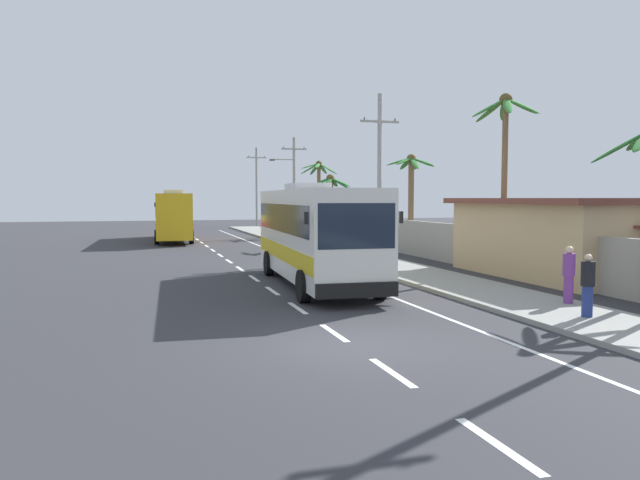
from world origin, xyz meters
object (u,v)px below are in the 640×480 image
Objects in this scene: motorcycle_beside_bus at (308,248)px; pedestrian_midwalk at (569,273)px; palm_nearest at (319,182)px; palm_third at (330,197)px; coach_bus_far_lane at (173,215)px; palm_second at (505,142)px; coach_bus_foreground at (315,232)px; utility_pole_mid at (379,172)px; palm_fourth at (411,184)px; utility_pole_distant at (257,185)px; pedestrian_near_kerb at (588,284)px; utility_pole_far at (293,183)px.

pedestrian_midwalk reaches higher than motorcycle_beside_bus.
palm_nearest is 12.79m from palm_third.
coach_bus_far_lane reaches higher than motorcycle_beside_bus.
palm_third is at bearing 64.26° from motorcycle_beside_bus.
motorcycle_beside_bus is at bearing 130.57° from palm_second.
coach_bus_foreground is 9.29m from motorcycle_beside_bus.
coach_bus_foreground is 9.69m from palm_second.
utility_pole_mid is at bearing -96.13° from palm_nearest.
palm_fourth is (12.86, -15.14, 2.07)m from coach_bus_far_lane.
coach_bus_foreground is 1.20× the size of utility_pole_mid.
palm_third is (-1.18, -32.09, -1.44)m from utility_pole_distant.
palm_second is 1.61× the size of palm_third.
utility_pole_distant is at bearing 92.32° from palm_second.
utility_pole_mid is at bearing 18.47° from pedestrian_midwalk.
pedestrian_near_kerb is 37.82m from palm_nearest.
motorcycle_beside_bus is 39.97m from utility_pole_distant.
pedestrian_midwalk is 0.20× the size of utility_pole_far.
coach_bus_far_lane is at bearing -163.86° from utility_pole_far.
palm_third is at bearing -92.11° from utility_pole_distant.
utility_pole_distant is 19.76m from palm_nearest.
motorcycle_beside_bus is 16.19m from pedestrian_midwalk.
utility_pole_mid is at bearing -57.40° from coach_bus_far_lane.
coach_bus_foreground is 1.40× the size of palm_second.
coach_bus_foreground is 17.34m from palm_third.
utility_pole_mid is at bearing 13.30° from motorcycle_beside_bus.
coach_bus_foreground is 30.00m from utility_pole_far.
motorcycle_beside_bus is 0.30× the size of palm_nearest.
pedestrian_midwalk reaches higher than pedestrian_near_kerb.
pedestrian_midwalk is (9.64, -33.05, -0.98)m from coach_bus_far_lane.
utility_pole_mid reaches higher than pedestrian_midwalk.
palm_nearest is 1.11× the size of palm_fourth.
coach_bus_far_lane reaches higher than pedestrian_near_kerb.
palm_second is at bearing 7.33° from coach_bus_foreground.
palm_third is at bearing 70.45° from coach_bus_foreground.
utility_pole_far is at bearing 105.63° from pedestrian_near_kerb.
coach_bus_foreground is at bearing -98.20° from utility_pole_distant.
motorcycle_beside_bus is 0.33× the size of palm_fourth.
palm_third is (-0.86, 6.33, -1.38)m from utility_pole_mid.
utility_pole_distant is (0.46, 19.21, 0.22)m from utility_pole_far.
motorcycle_beside_bus is at bearing -166.70° from utility_pole_mid.
palm_fourth is at bearing -88.50° from palm_nearest.
utility_pole_far is at bearing 167.46° from palm_nearest.
pedestrian_near_kerb is at bearing -91.90° from palm_third.
coach_bus_far_lane is at bearing -168.65° from palm_nearest.
motorcycle_beside_bus is 0.25× the size of palm_second.
pedestrian_midwalk is (0.95, 1.92, 0.03)m from pedestrian_near_kerb.
pedestrian_near_kerb is 0.18× the size of utility_pole_distant.
utility_pole_mid reaches higher than utility_pole_far.
pedestrian_near_kerb is at bearing -111.62° from palm_second.
utility_pole_mid is (0.75, 16.81, 3.68)m from pedestrian_midwalk.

